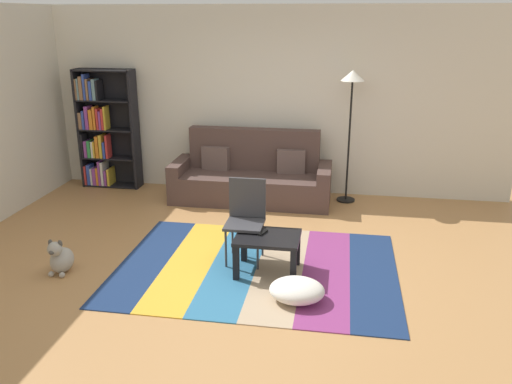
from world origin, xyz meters
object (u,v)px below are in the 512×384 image
(couch, at_px, (252,177))
(tv_remote, at_px, (263,233))
(folding_chair, at_px, (246,213))
(dog, at_px, (61,258))
(standing_lamp, at_px, (352,93))
(pouf, at_px, (297,290))
(coffee_table, at_px, (268,243))
(bookshelf, at_px, (102,132))

(couch, relative_size, tv_remote, 15.07)
(folding_chair, bearing_deg, dog, -145.98)
(standing_lamp, bearing_deg, folding_chair, -117.06)
(dog, relative_size, tv_remote, 2.65)
(pouf, distance_m, folding_chair, 1.12)
(pouf, xyz_separation_m, folding_chair, (-0.64, 0.82, 0.42))
(coffee_table, xyz_separation_m, standing_lamp, (0.80, 2.40, 1.21))
(bookshelf, bearing_deg, coffee_table, -40.56)
(dog, bearing_deg, coffee_table, 9.46)
(coffee_table, height_order, standing_lamp, standing_lamp)
(bookshelf, bearing_deg, pouf, -42.79)
(bookshelf, distance_m, folding_chair, 3.47)
(pouf, bearing_deg, standing_lamp, 81.44)
(couch, bearing_deg, coffee_table, -75.98)
(pouf, height_order, standing_lamp, standing_lamp)
(couch, xyz_separation_m, folding_chair, (0.28, -1.94, 0.20))
(couch, distance_m, tv_remote, 2.23)
(dog, height_order, standing_lamp, standing_lamp)
(couch, relative_size, bookshelf, 1.25)
(bookshelf, relative_size, coffee_table, 2.74)
(coffee_table, bearing_deg, folding_chair, 134.02)
(dog, relative_size, standing_lamp, 0.21)
(pouf, bearing_deg, couch, 108.28)
(bookshelf, bearing_deg, dog, -74.23)
(bookshelf, height_order, folding_chair, bookshelf)
(tv_remote, bearing_deg, coffee_table, -22.00)
(coffee_table, bearing_deg, tv_remote, 137.81)
(pouf, distance_m, standing_lamp, 3.29)
(pouf, bearing_deg, folding_chair, 127.66)
(dog, distance_m, folding_chair, 1.99)
(dog, relative_size, folding_chair, 0.44)
(pouf, height_order, dog, dog)
(coffee_table, height_order, pouf, coffee_table)
(bookshelf, height_order, coffee_table, bookshelf)
(dog, bearing_deg, bookshelf, 105.77)
(tv_remote, bearing_deg, dog, -148.61)
(couch, height_order, tv_remote, couch)
(bookshelf, distance_m, standing_lamp, 3.79)
(coffee_table, xyz_separation_m, folding_chair, (-0.28, 0.29, 0.20))
(coffee_table, bearing_deg, bookshelf, 139.44)
(tv_remote, relative_size, folding_chair, 0.17)
(tv_remote, xyz_separation_m, folding_chair, (-0.22, 0.23, 0.11))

